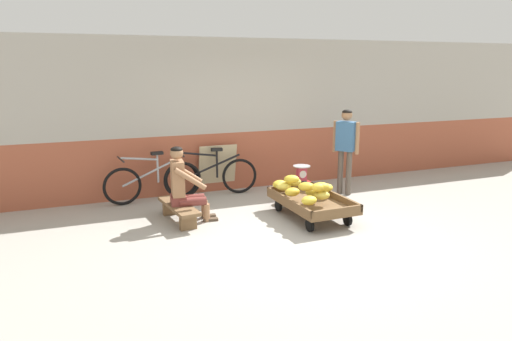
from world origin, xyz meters
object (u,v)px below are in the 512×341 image
sign_board (217,168)px  shopping_bag (317,200)px  banana_cart (312,203)px  low_bench (179,209)px  plastic_crate (301,190)px  bicycle_near_left (152,181)px  vendor_seated (184,185)px  customer_adult (346,142)px  bicycle_far_left (211,176)px  weighing_scale (302,174)px

sign_board → shopping_bag: size_ratio=3.68×
banana_cart → sign_board: bearing=114.0°
low_bench → sign_board: size_ratio=1.28×
plastic_crate → bicycle_near_left: 2.58m
plastic_crate → banana_cart: bearing=-108.5°
vendor_seated → plastic_crate: bearing=11.2°
customer_adult → low_bench: bearing=-172.6°
sign_board → shopping_bag: 1.99m
low_bench → bicycle_far_left: bicycle_far_left is taller
shopping_bag → bicycle_far_left: bearing=136.9°
vendor_seated → bicycle_near_left: size_ratio=0.69×
vendor_seated → bicycle_far_left: (0.78, 1.22, -0.21)m
bicycle_far_left → weighing_scale: bearing=-29.7°
banana_cart → weighing_scale: size_ratio=4.88×
low_bench → customer_adult: 3.23m
low_bench → weighing_scale: bearing=10.5°
banana_cart → bicycle_far_left: 2.09m
banana_cart → sign_board: size_ratio=1.66×
plastic_crate → sign_board: size_ratio=0.41×
low_bench → bicycle_far_left: (0.86, 1.21, 0.15)m
plastic_crate → bicycle_near_left: (-2.44, 0.81, 0.20)m
plastic_crate → customer_adult: size_ratio=0.24×
low_bench → weighing_scale: 2.31m
low_bench → bicycle_near_left: 1.26m
vendor_seated → bicycle_far_left: bearing=57.6°
plastic_crate → bicycle_near_left: bicycle_near_left is taller
shopping_bag → plastic_crate: bearing=92.1°
sign_board → plastic_crate: bearing=-39.1°
banana_cart → bicycle_near_left: (-2.10, 1.81, 0.11)m
weighing_scale → bicycle_near_left: size_ratio=0.18×
low_bench → vendor_seated: (0.09, -0.01, 0.37)m
weighing_scale → bicycle_far_left: size_ratio=0.18×
bicycle_far_left → low_bench: bearing=-125.4°
bicycle_far_left → sign_board: size_ratio=1.87×
plastic_crate → weighing_scale: weighing_scale is taller
bicycle_far_left → vendor_seated: bearing=-122.4°
low_bench → bicycle_far_left: 1.50m
bicycle_near_left → plastic_crate: bearing=-18.5°
customer_adult → shopping_bag: customer_adult is taller
vendor_seated → low_bench: bearing=173.8°
plastic_crate → sign_board: 1.60m
bicycle_far_left → customer_adult: (2.25, -0.81, 0.60)m
bicycle_near_left → customer_adult: size_ratio=1.08×
banana_cart → bicycle_far_left: bicycle_far_left is taller
bicycle_near_left → sign_board: size_ratio=1.87×
sign_board → vendor_seated: bearing=-123.6°
bicycle_near_left → customer_adult: bearing=-14.1°
vendor_seated → customer_adult: (3.03, 0.41, 0.38)m
bicycle_near_left → shopping_bag: (2.46, -1.34, -0.23)m
low_bench → bicycle_near_left: size_ratio=0.68×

